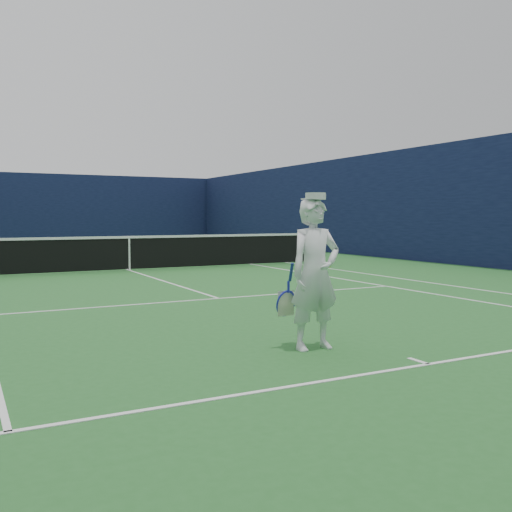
{
  "coord_description": "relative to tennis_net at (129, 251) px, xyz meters",
  "views": [
    {
      "loc": [
        -4.39,
        -16.31,
        1.58
      ],
      "look_at": [
        -0.67,
        -9.22,
        1.02
      ],
      "focal_mm": 40.0,
      "sensor_mm": 36.0,
      "label": 1
    }
  ],
  "objects": [
    {
      "name": "ground",
      "position": [
        0.0,
        0.0,
        -0.55
      ],
      "size": [
        80.0,
        80.0,
        0.0
      ],
      "primitive_type": "plane",
      "color": "#266528",
      "rests_on": "ground"
    },
    {
      "name": "tennis_net",
      "position": [
        0.0,
        0.0,
        0.0
      ],
      "size": [
        12.88,
        0.09,
        1.07
      ],
      "color": "#141E4C",
      "rests_on": "ground"
    },
    {
      "name": "windscreen_fence",
      "position": [
        0.0,
        0.0,
        1.45
      ],
      "size": [
        20.12,
        36.12,
        4.0
      ],
      "color": "#0E1534",
      "rests_on": "ground"
    },
    {
      "name": "tennis_player",
      "position": [
        -0.68,
        -10.72,
        0.35
      ],
      "size": [
        0.77,
        0.47,
        1.85
      ],
      "rotation": [
        0.0,
        0.0,
        -0.0
      ],
      "color": "white",
      "rests_on": "ground"
    },
    {
      "name": "court_markings",
      "position": [
        0.0,
        0.0,
        -0.55
      ],
      "size": [
        11.03,
        23.83,
        0.01
      ],
      "color": "white",
      "rests_on": "ground"
    }
  ]
}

